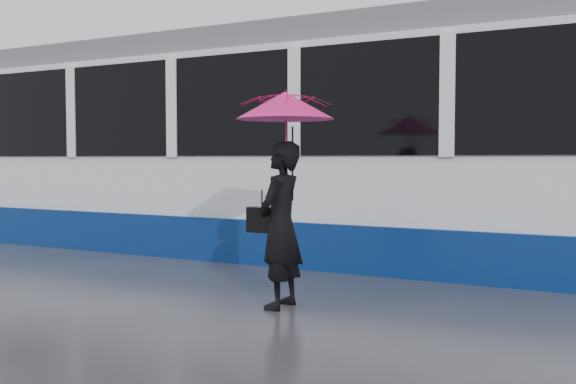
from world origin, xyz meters
The scene contains 6 objects.
ground centered at (0.00, 0.00, 0.00)m, with size 90.00×90.00×0.00m, color #2A2A2F.
rails centered at (0.00, 2.50, 0.01)m, with size 34.00×1.51×0.02m.
tram centered at (-1.84, 2.50, 1.64)m, with size 26.00×2.56×3.35m.
woman centered at (0.55, -0.78, 0.81)m, with size 0.59×0.39×1.63m, color black.
umbrella centered at (0.60, -0.78, 1.79)m, with size 0.98×0.98×1.10m.
handbag centered at (0.33, -0.76, 0.85)m, with size 0.29×0.13×0.43m.
Camera 1 is at (3.49, -6.25, 1.46)m, focal length 40.00 mm.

